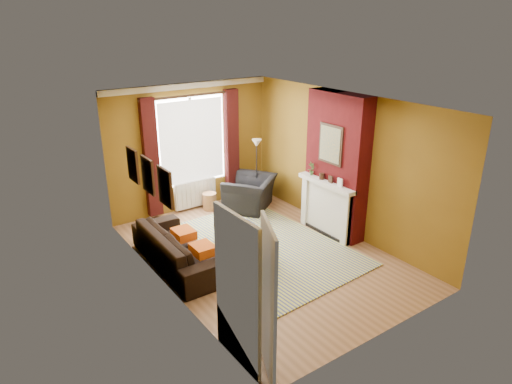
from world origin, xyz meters
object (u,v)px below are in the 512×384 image
Objects in this scene: sofa at (179,247)px; coffee_table at (244,236)px; floor_lamp at (257,153)px; wicker_stool at (210,201)px; armchair at (250,193)px.

sofa is 1.18m from coffee_table.
coffee_table is 2.63m from floor_lamp.
floor_lamp reaches higher than wicker_stool.
floor_lamp is at bearing -59.76° from sofa.
floor_lamp is at bearing 175.31° from armchair.
wicker_stool is 0.26× the size of floor_lamp.
sofa is 2.00× the size of armchair.
armchair is 0.92m from floor_lamp.
coffee_table is (1.13, -0.33, 0.04)m from sofa.
wicker_stool is (-0.78, 0.48, -0.17)m from armchair.
sofa is at bearing 168.71° from coffee_table.
armchair is 0.93m from wicker_stool.
coffee_table is at bearing -105.89° from sofa.
sofa is at bearing -7.83° from armchair.
sofa is 2.47m from wicker_stool.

